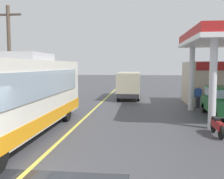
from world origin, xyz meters
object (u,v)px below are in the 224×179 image
motorcycle_parked_forecourt (217,126)px  pedestrian_by_shop (214,101)px  car_at_pump (223,100)px  coach_bus_main (20,97)px  minibus_opposing_lane (129,83)px  pedestrian_near_pump (198,95)px

motorcycle_parked_forecourt → pedestrian_by_shop: (1.15, 4.83, 0.49)m
motorcycle_parked_forecourt → car_at_pump: bearing=70.9°
coach_bus_main → minibus_opposing_lane: 14.63m
pedestrian_near_pump → car_at_pump: bearing=-78.0°
car_at_pump → pedestrian_by_shop: 0.53m
pedestrian_by_shop → car_at_pump: bearing=-38.1°
car_at_pump → pedestrian_by_shop: car_at_pump is taller
coach_bus_main → pedestrian_near_pump: coach_bus_main is taller
coach_bus_main → motorcycle_parked_forecourt: 8.76m
motorcycle_parked_forecourt → pedestrian_by_shop: pedestrian_by_shop is taller
car_at_pump → motorcycle_parked_forecourt: car_at_pump is taller
car_at_pump → minibus_opposing_lane: (-6.03, 8.46, 0.46)m
car_at_pump → minibus_opposing_lane: minibus_opposing_lane is taller
coach_bus_main → minibus_opposing_lane: (4.14, 14.03, -0.25)m
minibus_opposing_lane → motorcycle_parked_forecourt: minibus_opposing_lane is taller
car_at_pump → pedestrian_near_pump: car_at_pump is taller
motorcycle_parked_forecourt → minibus_opposing_lane: bearing=109.0°
pedestrian_near_pump → pedestrian_by_shop: bearing=-84.1°
minibus_opposing_lane → motorcycle_parked_forecourt: (4.46, -12.96, -1.03)m
car_at_pump → minibus_opposing_lane: 10.40m
minibus_opposing_lane → pedestrian_near_pump: 7.31m
coach_bus_main → pedestrian_near_pump: (9.43, 9.03, -0.79)m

